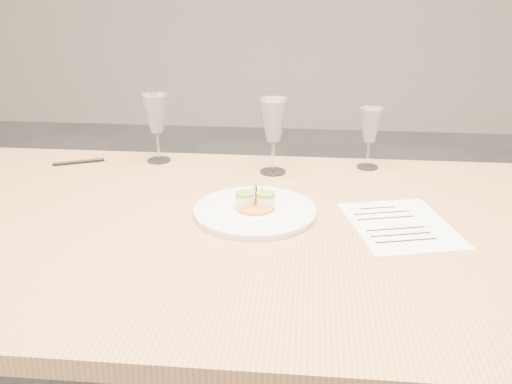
# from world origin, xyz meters

# --- Properties ---
(dining_table) EXTENTS (2.40, 1.00, 0.75)m
(dining_table) POSITION_xyz_m (0.00, 0.00, 0.68)
(dining_table) COLOR tan
(dining_table) RESTS_ON ground
(dinner_plate) EXTENTS (0.29, 0.29, 0.08)m
(dinner_plate) POSITION_xyz_m (0.05, 0.06, 0.76)
(dinner_plate) COLOR white
(dinner_plate) RESTS_ON dining_table
(recipe_sheet) EXTENTS (0.28, 0.32, 0.00)m
(recipe_sheet) POSITION_xyz_m (0.39, 0.03, 0.75)
(recipe_sheet) COLOR white
(recipe_sheet) RESTS_ON dining_table
(ballpoint_pen) EXTENTS (0.14, 0.07, 0.01)m
(ballpoint_pen) POSITION_xyz_m (-0.51, 0.37, 0.76)
(ballpoint_pen) COLOR black
(ballpoint_pen) RESTS_ON dining_table
(wine_glass_1) EXTENTS (0.08, 0.08, 0.20)m
(wine_glass_1) POSITION_xyz_m (-0.28, 0.42, 0.89)
(wine_glass_1) COLOR white
(wine_glass_1) RESTS_ON dining_table
(wine_glass_2) EXTENTS (0.08, 0.08, 0.21)m
(wine_glass_2) POSITION_xyz_m (0.07, 0.35, 0.90)
(wine_glass_2) COLOR white
(wine_glass_2) RESTS_ON dining_table
(wine_glass_3) EXTENTS (0.07, 0.07, 0.18)m
(wine_glass_3) POSITION_xyz_m (0.34, 0.42, 0.87)
(wine_glass_3) COLOR white
(wine_glass_3) RESTS_ON dining_table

